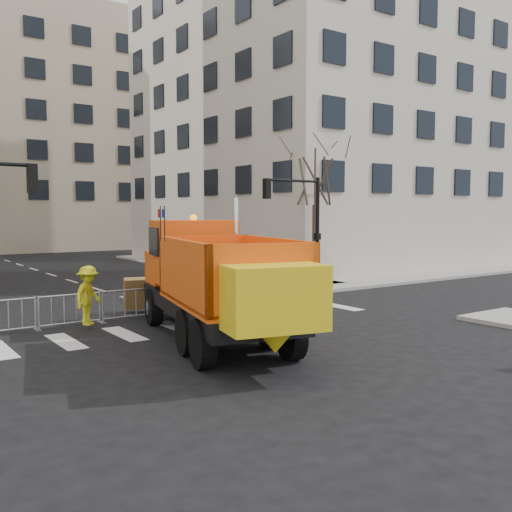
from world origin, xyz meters
TOP-DOWN VIEW (x-y plane):
  - ground at (0.00, 0.00)m, footprint 120.00×120.00m
  - sidewalk_back at (0.00, 8.50)m, footprint 64.00×5.00m
  - building_right at (20.00, 22.00)m, footprint 22.00×22.00m
  - traffic_light_right at (8.50, 9.50)m, footprint 0.18×0.18m
  - crowd_barriers at (-0.75, 7.60)m, footprint 12.60×0.60m
  - street_tree at (9.20, 10.50)m, footprint 3.00×3.00m
  - plow_truck at (-1.13, 2.95)m, footprint 5.37×11.24m
  - cop_a at (0.37, 7.00)m, footprint 0.75×0.49m
  - cop_b at (-0.24, 7.00)m, footprint 1.06×1.00m
  - cop_c at (0.34, 7.00)m, footprint 0.80×1.25m
  - worker at (-3.56, 6.80)m, footprint 1.40×1.32m
  - newspaper_box at (4.92, 7.27)m, footprint 0.54×0.50m

SIDE VIEW (x-z plane):
  - ground at x=0.00m, z-range 0.00..0.00m
  - sidewalk_back at x=0.00m, z-range 0.00..0.15m
  - crowd_barriers at x=-0.75m, z-range 0.00..1.10m
  - newspaper_box at x=4.92m, z-range 0.15..1.25m
  - cop_b at x=-0.24m, z-range 0.00..1.73m
  - cop_c at x=0.34m, z-range 0.00..1.99m
  - cop_a at x=0.37m, z-range 0.00..2.05m
  - worker at x=-3.56m, z-range 0.15..2.05m
  - plow_truck at x=-1.13m, z-range -0.23..3.98m
  - traffic_light_right at x=8.50m, z-range 0.00..5.40m
  - street_tree at x=9.20m, z-range 0.00..7.50m
  - building_right at x=20.00m, z-range 0.00..32.00m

